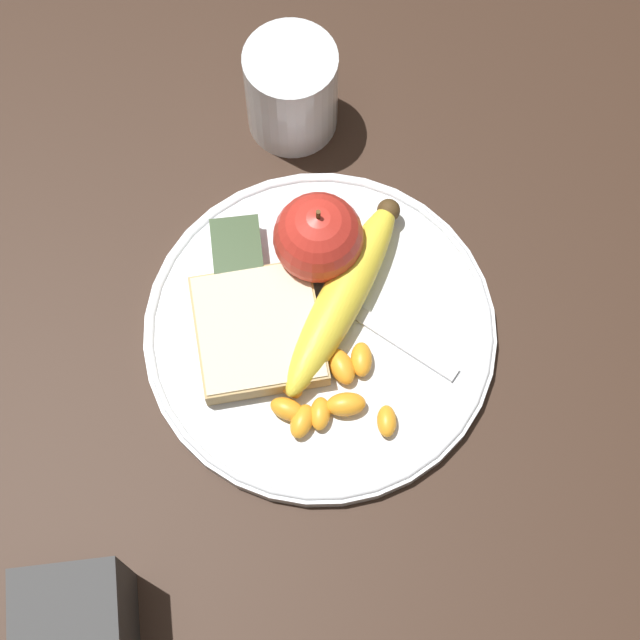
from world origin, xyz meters
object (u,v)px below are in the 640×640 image
Objects in this scene: apple at (318,238)px; condiment_caddy at (77,625)px; plate at (320,331)px; fork at (354,310)px; juice_glass at (290,92)px; banana at (344,294)px; jam_packet at (237,249)px; bread_slice at (259,333)px.

apple reaches higher than condiment_caddy.
fork is (0.01, -0.03, 0.01)m from plate.
juice_glass is 0.68× the size of fork.
banana is 3.53× the size of jam_packet.
apple is 0.09m from bread_slice.
banana is 1.28× the size of fork.
apple reaches higher than bread_slice.
banana is 0.10m from jam_packet.
plate is at bearing 64.12° from fork.
apple is 0.07m from fork.
fork is (-0.19, -0.03, -0.03)m from juice_glass.
plate is at bearing -140.86° from jam_packet.
juice_glass reaches higher than plate.
banana is at bearing -173.02° from juice_glass.
banana reaches higher than fork.
apple reaches higher than plate.
plate is at bearing -42.85° from condiment_caddy.
juice_glass reaches higher than bread_slice.
condiment_caddy reaches higher than fork.
bread_slice is at bearing 92.15° from plate.
condiment_caddy reaches higher than plate.
plate is 0.04m from banana.
bread_slice is 0.80× the size of fork.
juice_glass is (0.20, 0.00, 0.04)m from plate.
condiment_caddy reaches higher than banana.
plate is at bearing -87.85° from bread_slice.
fork is (-0.05, -0.02, -0.03)m from apple.
bread_slice is at bearing 51.63° from fork.
apple is 0.75× the size of bread_slice.
plate is 0.29m from condiment_caddy.
juice_glass is 0.14m from jam_packet.
condiment_caddy is at bearing 154.38° from jam_packet.
plate is at bearing -179.68° from juice_glass.
apple is 0.34m from condiment_caddy.
fork is at bearing -79.98° from bread_slice.
juice_glass is 0.19m from banana.
plate is 3.08× the size of juice_glass.
fork is at bearing -156.47° from apple.
jam_packet is at bearing 56.87° from banana.
condiment_caddy is at bearing 137.15° from plate.
bread_slice is 1.19× the size of condiment_caddy.
jam_packet is (0.05, 0.08, -0.01)m from banana.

